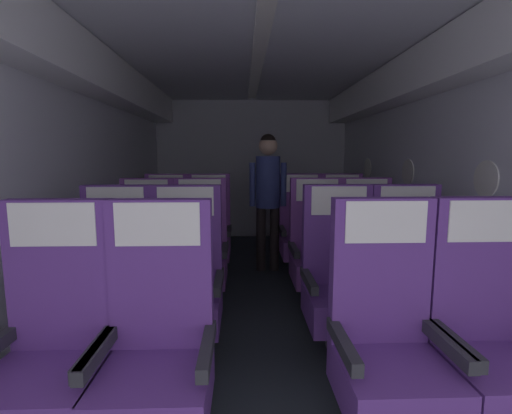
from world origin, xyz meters
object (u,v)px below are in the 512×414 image
Objects in this scene: seat_a_left_window at (52,351)px; seat_b_right_window at (340,282)px; seat_a_left_aisle at (157,350)px; seat_a_right_window at (388,344)px; seat_d_right_aisle at (343,232)px; seat_c_left_aisle at (200,252)px; seat_d_left_aisle at (209,233)px; seat_b_left_window at (115,285)px; seat_c_left_window at (146,253)px; seat_c_right_aisle at (367,251)px; seat_d_left_window at (166,234)px; seat_a_right_aisle at (490,341)px; seat_b_left_aisle at (186,284)px; seat_b_right_aisle at (409,281)px; seat_c_right_window at (318,252)px; seat_d_right_window at (301,232)px; flight_attendant at (268,188)px.

seat_b_right_window is (1.54, 0.86, 0.00)m from seat_a_left_window.
seat_a_left_aisle is (0.47, -0.01, 0.00)m from seat_a_left_window.
seat_a_right_window is 2.58m from seat_d_right_aisle.
seat_b_right_window is 1.00× the size of seat_c_left_aisle.
seat_b_right_window is at bearing -57.94° from seat_d_left_aisle.
seat_b_left_window is 0.82m from seat_c_left_window.
seat_a_left_window and seat_a_left_aisle have the same top height.
seat_d_left_window is (-2.03, 0.84, 0.00)m from seat_c_right_aisle.
seat_b_left_aisle is at bearing 151.65° from seat_a_right_aisle.
seat_a_left_window and seat_b_right_aisle have the same top height.
seat_c_right_window is (-0.47, -0.02, 0.00)m from seat_c_right_aisle.
seat_b_left_window and seat_d_right_window have the same top height.
seat_b_left_aisle is 1.00× the size of seat_d_left_window.
seat_a_right_aisle and seat_c_left_aisle have the same top height.
seat_a_left_window is at bearing -121.10° from seat_d_right_window.
seat_a_right_aisle is 2.59m from seat_d_right_window.
seat_a_left_aisle is 2.78m from seat_d_right_window.
seat_d_right_window is (0.00, 2.55, 0.00)m from seat_a_right_window.
seat_b_left_window is 1.00× the size of seat_b_right_aisle.
seat_a_right_window is at bearing -58.66° from seat_d_left_window.
seat_a_right_aisle is at bearing -89.53° from seat_c_right_aisle.
seat_c_right_aisle is 0.84m from seat_d_right_aisle.
seat_c_left_window and seat_d_right_window have the same top height.
seat_d_right_window is at bearing -7.48° from flight_attendant.
seat_c_left_aisle is 1.76m from seat_d_right_aisle.
flight_attendant is at bearing 39.36° from seat_c_left_window.
seat_b_right_window is at bearing -119.63° from seat_c_right_aisle.
seat_b_right_window is at bearing 120.50° from seat_a_right_aisle.
seat_a_left_window is 0.47m from seat_a_left_aisle.
seat_b_right_aisle is at bearing 22.92° from seat_a_left_window.
seat_d_left_aisle is (0.00, 0.84, 0.00)m from seat_c_left_aisle.
seat_a_left_aisle is at bearing -89.87° from seat_c_left_aisle.
seat_a_left_window and seat_d_left_aisle have the same top height.
flight_attendant is at bearing 98.20° from seat_a_right_window.
seat_d_right_window is (-0.48, 1.70, 0.00)m from seat_b_right_aisle.
seat_d_left_aisle is (-1.08, 0.86, 0.00)m from seat_c_right_window.
seat_b_left_window is at bearing 179.72° from seat_b_right_aisle.
seat_d_left_aisle is at bearing 89.66° from seat_c_left_aisle.
seat_b_right_window is at bearing -38.65° from seat_c_left_aisle.
seat_a_right_aisle is 1.00× the size of seat_d_right_aisle.
flight_attendant reaches higher than seat_b_left_window.
seat_a_right_window is at bearing -105.86° from seat_c_right_aisle.
seat_b_left_window and seat_c_left_window have the same top height.
seat_d_right_aisle is at bearing 28.31° from seat_c_left_aisle.
seat_b_left_aisle is at bearing -104.90° from flight_attendant.
flight_attendant is at bearing 173.12° from seat_d_right_aisle.
seat_a_left_aisle is at bearing -179.04° from seat_a_right_window.
seat_b_right_aisle is 1.00× the size of seat_c_left_window.
seat_b_left_window is at bearing -152.29° from seat_c_right_window.
seat_a_right_aisle is 0.50m from seat_a_right_window.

